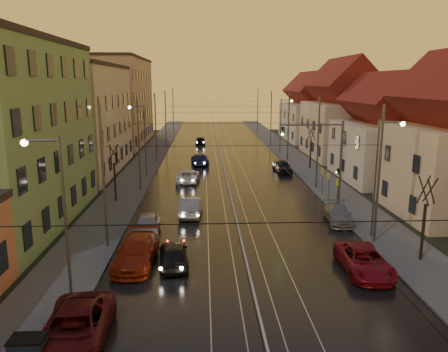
{
  "coord_description": "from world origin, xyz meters",
  "views": [
    {
      "loc": [
        -2.41,
        -17.43,
        10.29
      ],
      "look_at": [
        -0.72,
        19.23,
        2.41
      ],
      "focal_mm": 35.0,
      "sensor_mm": 36.0,
      "label": 1
    }
  ],
  "objects": [
    {
      "name": "ground",
      "position": [
        0.0,
        0.0,
        0.0
      ],
      "size": [
        160.0,
        160.0,
        0.0
      ],
      "primitive_type": "plane",
      "color": "black",
      "rests_on": "ground"
    },
    {
      "name": "road",
      "position": [
        0.0,
        40.0,
        0.02
      ],
      "size": [
        16.0,
        120.0,
        0.04
      ],
      "primitive_type": "cube",
      "color": "black",
      "rests_on": "ground"
    },
    {
      "name": "sidewalk_left",
      "position": [
        -10.0,
        40.0,
        0.07
      ],
      "size": [
        4.0,
        120.0,
        0.15
      ],
      "primitive_type": "cube",
      "color": "#4C4C4C",
      "rests_on": "ground"
    },
    {
      "name": "sidewalk_right",
      "position": [
        10.0,
        40.0,
        0.07
      ],
      "size": [
        4.0,
        120.0,
        0.15
      ],
      "primitive_type": "cube",
      "color": "#4C4C4C",
      "rests_on": "ground"
    },
    {
      "name": "tram_rail_0",
      "position": [
        -2.2,
        40.0,
        0.06
      ],
      "size": [
        0.06,
        120.0,
        0.03
      ],
      "primitive_type": "cube",
      "color": "gray",
      "rests_on": "road"
    },
    {
      "name": "tram_rail_1",
      "position": [
        -0.77,
        40.0,
        0.06
      ],
      "size": [
        0.06,
        120.0,
        0.03
      ],
      "primitive_type": "cube",
      "color": "gray",
      "rests_on": "road"
    },
    {
      "name": "tram_rail_2",
      "position": [
        0.77,
        40.0,
        0.06
      ],
      "size": [
        0.06,
        120.0,
        0.03
      ],
      "primitive_type": "cube",
      "color": "gray",
      "rests_on": "road"
    },
    {
      "name": "tram_rail_3",
      "position": [
        2.2,
        40.0,
        0.06
      ],
      "size": [
        0.06,
        120.0,
        0.03
      ],
      "primitive_type": "cube",
      "color": "gray",
      "rests_on": "road"
    },
    {
      "name": "apartment_left_2",
      "position": [
        -17.5,
        34.0,
        6.0
      ],
      "size": [
        10.0,
        20.0,
        12.0
      ],
      "primitive_type": "cube",
      "color": "#C3B796",
      "rests_on": "ground"
    },
    {
      "name": "apartment_left_3",
      "position": [
        -17.5,
        58.0,
        7.0
      ],
      "size": [
        10.0,
        24.0,
        14.0
      ],
      "primitive_type": "cube",
      "color": "#A08167",
      "rests_on": "ground"
    },
    {
      "name": "house_right_2",
      "position": [
        17.0,
        28.0,
        4.64
      ],
      "size": [
        9.18,
        12.24,
        9.2
      ],
      "color": "silver",
      "rests_on": "ground"
    },
    {
      "name": "house_right_3",
      "position": [
        17.0,
        43.0,
        5.8
      ],
      "size": [
        9.18,
        14.28,
        11.5
      ],
      "color": "beige",
      "rests_on": "ground"
    },
    {
      "name": "house_right_4",
      "position": [
        17.0,
        61.0,
        5.05
      ],
      "size": [
        9.18,
        16.32,
        10.0
      ],
      "color": "silver",
      "rests_on": "ground"
    },
    {
      "name": "catenary_pole_l_1",
      "position": [
        -8.6,
        9.0,
        4.5
      ],
      "size": [
        0.16,
        0.16,
        9.0
      ],
      "primitive_type": "cylinder",
      "color": "#595B60",
      "rests_on": "ground"
    },
    {
      "name": "catenary_pole_r_1",
      "position": [
        8.6,
        9.0,
        4.5
      ],
      "size": [
        0.16,
        0.16,
        9.0
      ],
      "primitive_type": "cylinder",
      "color": "#595B60",
      "rests_on": "ground"
    },
    {
      "name": "catenary_pole_l_2",
      "position": [
        -8.6,
        24.0,
        4.5
      ],
      "size": [
        0.16,
        0.16,
        9.0
      ],
      "primitive_type": "cylinder",
      "color": "#595B60",
      "rests_on": "ground"
    },
    {
      "name": "catenary_pole_r_2",
      "position": [
        8.6,
        24.0,
        4.5
      ],
      "size": [
        0.16,
        0.16,
        9.0
      ],
      "primitive_type": "cylinder",
      "color": "#595B60",
      "rests_on": "ground"
    },
    {
      "name": "catenary_pole_l_3",
      "position": [
        -8.6,
        39.0,
        4.5
      ],
      "size": [
        0.16,
        0.16,
        9.0
      ],
      "primitive_type": "cylinder",
      "color": "#595B60",
      "rests_on": "ground"
    },
    {
      "name": "catenary_pole_r_3",
      "position": [
        8.6,
        39.0,
        4.5
      ],
      "size": [
        0.16,
        0.16,
        9.0
      ],
      "primitive_type": "cylinder",
      "color": "#595B60",
      "rests_on": "ground"
    },
    {
      "name": "catenary_pole_l_4",
      "position": [
        -8.6,
        54.0,
        4.5
      ],
      "size": [
        0.16,
        0.16,
        9.0
      ],
      "primitive_type": "cylinder",
      "color": "#595B60",
      "rests_on": "ground"
    },
    {
      "name": "catenary_pole_r_4",
      "position": [
        8.6,
        54.0,
        4.5
      ],
      "size": [
        0.16,
        0.16,
        9.0
      ],
      "primitive_type": "cylinder",
      "color": "#595B60",
      "rests_on": "ground"
    },
    {
      "name": "catenary_pole_l_5",
      "position": [
        -8.6,
        72.0,
        4.5
      ],
      "size": [
        0.16,
        0.16,
        9.0
      ],
      "primitive_type": "cylinder",
      "color": "#595B60",
      "rests_on": "ground"
    },
    {
      "name": "catenary_pole_r_5",
      "position": [
        8.6,
        72.0,
        4.5
      ],
      "size": [
        0.16,
        0.16,
        9.0
      ],
      "primitive_type": "cylinder",
      "color": "#595B60",
      "rests_on": "ground"
    },
    {
      "name": "street_lamp_0",
      "position": [
        -9.1,
        2.0,
        4.89
      ],
      "size": [
        1.75,
        0.32,
        8.0
      ],
      "color": "#595B60",
      "rests_on": "ground"
    },
    {
      "name": "street_lamp_1",
      "position": [
        9.1,
        10.0,
        4.89
      ],
      "size": [
        1.75,
        0.32,
        8.0
      ],
      "color": "#595B60",
      "rests_on": "ground"
    },
    {
      "name": "street_lamp_2",
      "position": [
        -9.1,
        30.0,
        4.89
      ],
      "size": [
        1.75,
        0.32,
        8.0
      ],
      "color": "#595B60",
      "rests_on": "ground"
    },
    {
      "name": "street_lamp_3",
      "position": [
        9.1,
        46.0,
        4.89
      ],
      "size": [
        1.75,
        0.32,
        8.0
      ],
      "color": "#595B60",
      "rests_on": "ground"
    },
    {
      "name": "traffic_light_mast",
      "position": [
        7.99,
        18.0,
        4.6
      ],
      "size": [
        5.3,
        0.32,
        7.2
      ],
      "color": "#595B60",
      "rests_on": "ground"
    },
    {
      "name": "bare_tree_0",
      "position": [
        -10.2,
        20.0,
        2.49
      ],
      "size": [
        1.09,
        1.09,
        5.11
      ],
      "color": "black",
      "rests_on": "ground"
    },
    {
      "name": "bare_tree_1",
      "position": [
        10.2,
        6.0,
        2.49
      ],
      "size": [
        1.09,
        1.09,
        5.11
      ],
      "color": "black",
      "rests_on": "ground"
    },
    {
      "name": "bare_tree_2",
      "position": [
        10.4,
        34.0,
        2.49
      ],
      "size": [
        1.09,
        1.09,
        5.11
      ],
      "color": "black",
      "rests_on": "ground"
    },
    {
      "name": "driving_car_0",
      "position": [
        -4.22,
        6.13,
        0.69
      ],
      "size": [
        1.98,
        4.16,
        1.37
      ],
      "primitive_type": "imported",
      "rotation": [
        0.0,
        0.0,
        3.23
      ],
      "color": "black",
      "rests_on": "ground"
    },
    {
      "name": "driving_car_1",
      "position": [
        -3.48,
        15.72,
        0.74
      ],
      "size": [
        1.89,
        4.62,
        1.49
      ],
      "primitive_type": "imported",
      "rotation": [
        0.0,
        0.0,
        3.07
      ],
      "color": "#9D9EA2",
      "rests_on": "ground"
    },
    {
      "name": "driving_car_2",
      "position": [
        -4.13,
        27.64,
        0.65
      ],
      "size": [
        2.53,
        4.84,
        1.3
      ],
      "primitive_type": "imported",
      "rotation": [
        0.0,
        0.0,
        3.06
      ],
      "color": "silver",
      "rests_on": "ground"
    },
    {
      "name": "driving_car_3",
      "position": [
        -2.96,
        37.35,
        0.73
      ],
      "size": [
        2.5,
        5.19,
        1.46
      ],
      "primitive_type": "imported",
      "rotation": [
        0.0,
        0.0,
        3.24
      ],
      "color": "navy",
      "rests_on": "ground"
    },
    {
      "name": "driving_car_4",
      "position": [
        -3.04,
        55.79,
        0.7
      ],
      "size": [
        1.76,
        4.15,
        1.4
      ],
      "primitive_type": "imported",
      "rotation": [
        0.0,
        0.0,
        3.17
      ],
      "color": "black",
      "rests_on": "ground"
    },
    {
      "name": "parked_left_1",
      "position": [
        -7.6,
        -1.62,
        0.76
      ],
      "size": [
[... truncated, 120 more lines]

